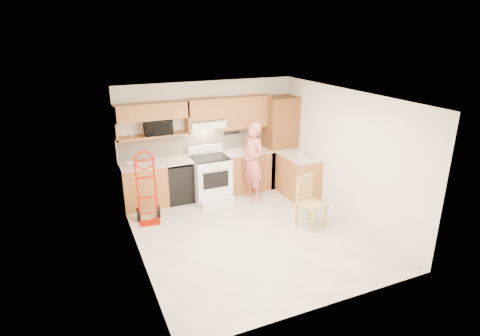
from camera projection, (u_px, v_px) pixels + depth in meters
floor at (251, 233)px, 7.26m from camera, size 4.00×4.50×0.02m
ceiling at (252, 96)px, 6.42m from camera, size 4.00×4.50×0.02m
wall_back at (208, 138)px, 8.79m from camera, size 4.00×0.02×2.50m
wall_front at (329, 225)px, 4.89m from camera, size 4.00×0.02×2.50m
wall_left at (134, 186)px, 6.07m from camera, size 0.02×4.50×2.50m
wall_right at (345, 155)px, 7.60m from camera, size 0.02×4.50×2.50m
backsplash at (209, 140)px, 8.78m from camera, size 3.92×0.03×0.55m
lower_cab_left at (144, 186)px, 8.20m from camera, size 0.90×0.60×0.90m
dishwasher at (179, 182)px, 8.49m from camera, size 0.60×0.60×0.85m
lower_cab_right at (248, 170)px, 9.10m from camera, size 1.14×0.60×0.90m
countertop_left at (157, 163)px, 8.16m from camera, size 1.50×0.63×0.04m
countertop_right at (248, 151)px, 8.95m from camera, size 1.14×0.63×0.04m
cab_return_right at (298, 176)px, 8.74m from camera, size 0.60×1.00×0.90m
countertop_return at (299, 156)px, 8.59m from camera, size 0.63×1.00×0.04m
pantry_tall at (279, 142)px, 9.21m from camera, size 0.70×0.60×2.10m
upper_cab_left at (152, 111)px, 7.92m from camera, size 1.50×0.33×0.34m
upper_shelf_mw at (153, 136)px, 8.09m from camera, size 1.50×0.33×0.04m
upper_cab_center at (205, 109)px, 8.36m from camera, size 0.76×0.33×0.44m
upper_cab_right at (245, 112)px, 8.77m from camera, size 1.14×0.33×0.70m
range_hood at (206, 124)px, 8.41m from camera, size 0.76×0.46×0.14m
knife_strip at (232, 136)px, 8.95m from camera, size 0.40×0.05×0.29m
microwave at (158, 127)px, 8.07m from camera, size 0.58×0.40×0.31m
range at (211, 175)px, 8.45m from camera, size 0.78×1.02×1.15m
person at (253, 162)px, 8.39m from camera, size 0.52×0.69×1.72m
hand_truck at (147, 190)px, 7.47m from camera, size 0.55×0.52×1.29m
dining_chair at (312, 202)px, 7.33m from camera, size 0.56×0.59×0.98m
soap_bottle at (302, 152)px, 8.45m from camera, size 0.10×0.11×0.19m
bowl at (131, 164)px, 7.94m from camera, size 0.23×0.23×0.05m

